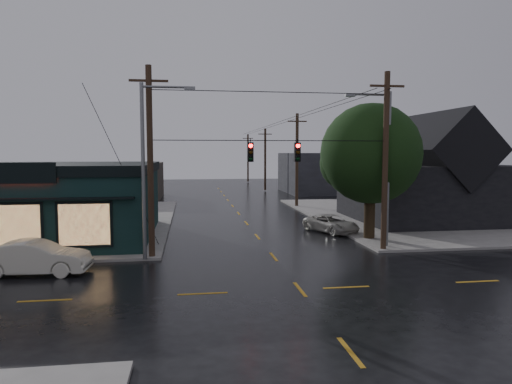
{
  "coord_description": "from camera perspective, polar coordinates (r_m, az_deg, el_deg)",
  "views": [
    {
      "loc": [
        -4.45,
        -17.98,
        5.64
      ],
      "look_at": [
        -1.05,
        5.37,
        3.6
      ],
      "focal_mm": 32.0,
      "sensor_mm": 36.0,
      "label": 1
    }
  ],
  "objects": [
    {
      "name": "ground_plane",
      "position": [
        19.36,
        5.5,
        -12.03
      ],
      "size": [
        160.0,
        160.0,
        0.0
      ],
      "primitive_type": "plane",
      "color": "black"
    },
    {
      "name": "sidewalk_ne",
      "position": [
        45.51,
        24.33,
        -2.53
      ],
      "size": [
        28.0,
        28.0,
        0.15
      ],
      "primitive_type": "cube",
      "color": "slate",
      "rests_on": "ground"
    },
    {
      "name": "pizza_shop",
      "position": [
        32.82,
        -26.98,
        -1.0
      ],
      "size": [
        16.3,
        12.34,
        4.9
      ],
      "color": "black",
      "rests_on": "ground"
    },
    {
      "name": "ne_building",
      "position": [
        40.04,
        20.82,
        2.94
      ],
      "size": [
        12.6,
        11.6,
        8.75
      ],
      "color": "black",
      "rests_on": "ground"
    },
    {
      "name": "corner_tree",
      "position": [
        30.08,
        14.15,
        4.63
      ],
      "size": [
        6.42,
        6.42,
        8.64
      ],
      "color": "black",
      "rests_on": "ground"
    },
    {
      "name": "utility_pole_nw",
      "position": [
        25.2,
        -12.85,
        -8.12
      ],
      "size": [
        2.0,
        0.32,
        10.15
      ],
      "primitive_type": null,
      "color": "#321E16",
      "rests_on": "ground"
    },
    {
      "name": "utility_pole_ne",
      "position": [
        27.4,
        15.6,
        -7.13
      ],
      "size": [
        2.0,
        0.32,
        10.15
      ],
      "primitive_type": null,
      "color": "#321E16",
      "rests_on": "ground"
    },
    {
      "name": "utility_pole_far_a",
      "position": [
        47.6,
        5.09,
        -1.89
      ],
      "size": [
        2.0,
        0.32,
        9.65
      ],
      "primitive_type": null,
      "color": "#321E16",
      "rests_on": "ground"
    },
    {
      "name": "utility_pole_far_b",
      "position": [
        67.12,
        1.15,
        0.11
      ],
      "size": [
        2.0,
        0.32,
        9.15
      ],
      "primitive_type": null,
      "color": "#321E16",
      "rests_on": "ground"
    },
    {
      "name": "utility_pole_far_c",
      "position": [
        86.86,
        -1.01,
        1.21
      ],
      "size": [
        2.0,
        0.32,
        9.15
      ],
      "primitive_type": null,
      "color": "#321E16",
      "rests_on": "ground"
    },
    {
      "name": "span_signal_assembly",
      "position": [
        24.9,
        2.26,
        5.06
      ],
      "size": [
        13.0,
        0.48,
        1.23
      ],
      "color": "black",
      "rests_on": "ground"
    },
    {
      "name": "streetlight_nw",
      "position": [
        24.55,
        -13.69,
        -8.49
      ],
      "size": [
        5.4,
        0.3,
        9.15
      ],
      "primitive_type": null,
      "color": "slate",
      "rests_on": "ground"
    },
    {
      "name": "streetlight_ne",
      "position": [
        28.23,
        15.96,
        -6.79
      ],
      "size": [
        5.4,
        0.3,
        9.15
      ],
      "primitive_type": null,
      "color": "slate",
      "rests_on": "ground"
    },
    {
      "name": "bg_building_west",
      "position": [
        58.86,
        -17.6,
        1.35
      ],
      "size": [
        12.0,
        10.0,
        4.4
      ],
      "primitive_type": "cube",
      "color": "#322B24",
      "rests_on": "ground"
    },
    {
      "name": "bg_building_east",
      "position": [
        66.28,
        9.72,
        2.4
      ],
      "size": [
        14.0,
        12.0,
        5.6
      ],
      "primitive_type": "cube",
      "color": "#25252A",
      "rests_on": "ground"
    },
    {
      "name": "sedan_cream",
      "position": [
        23.6,
        -25.89,
        -7.41
      ],
      "size": [
        4.92,
        1.91,
        1.6
      ],
      "primitive_type": "imported",
      "rotation": [
        0.0,
        0.0,
        1.53
      ],
      "color": "beige",
      "rests_on": "ground"
    },
    {
      "name": "suv_silver",
      "position": [
        32.87,
        9.38,
        -3.92
      ],
      "size": [
        3.67,
        4.89,
        1.23
      ],
      "primitive_type": "imported",
      "rotation": [
        0.0,
        0.0,
        0.42
      ],
      "color": "#AEAAA1",
      "rests_on": "ground"
    }
  ]
}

